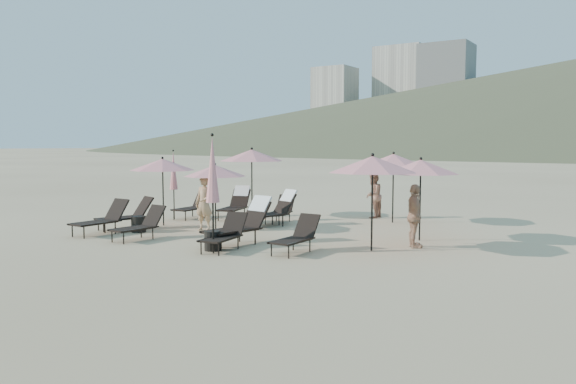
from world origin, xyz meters
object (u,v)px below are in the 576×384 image
Objects in this scene: umbrella_open_2 at (372,164)px; umbrella_open_4 at (393,160)px; umbrella_open_1 at (215,171)px; umbrella_closed_1 at (173,171)px; lounger_2 at (140,224)px; side_table_0 at (139,224)px; umbrella_open_3 at (252,155)px; beachgoer_b at (373,195)px; beachgoer_a at (204,203)px; umbrella_closed_0 at (213,170)px; beachgoer_c at (415,216)px; lounger_8 at (273,209)px; umbrella_open_5 at (421,167)px; lounger_1 at (102,218)px; lounger_0 at (127,215)px; lounger_6 at (194,206)px; lounger_7 at (236,203)px; umbrella_open_0 at (163,165)px; lounger_5 at (296,236)px; lounger_9 at (280,210)px; lounger_3 at (242,222)px; side_table_1 at (212,241)px; lounger_4 at (225,234)px.

umbrella_open_2 is 5.04m from umbrella_open_4.
umbrella_closed_1 reaches higher than umbrella_open_1.
lounger_2 is 3.33× the size of side_table_0.
umbrella_open_3 is 1.55× the size of beachgoer_b.
umbrella_open_1 reaches higher than beachgoer_a.
beachgoer_c is (3.68, 3.23, -1.16)m from umbrella_closed_0.
lounger_8 is 2.24m from beachgoer_a.
umbrella_open_5 is at bearing 37.02° from beachgoer_b.
umbrella_open_3 is (1.14, 5.60, 1.71)m from lounger_1.
umbrella_open_5 is at bearing 38.03° from lounger_0.
umbrella_open_4 is (6.02, 6.68, 1.59)m from lounger_1.
lounger_1 is 4.10m from lounger_6.
umbrella_open_5 is at bearing 2.37° from umbrella_closed_1.
lounger_7 is at bearing 92.16° from lounger_0.
umbrella_closed_1 reaches higher than umbrella_open_0.
lounger_5 is at bearing 101.50° from beachgoer_c.
umbrella_open_4 is (3.14, 1.87, 1.64)m from lounger_9.
umbrella_open_4 is 4.64m from beachgoer_c.
lounger_3 is 5.58m from lounger_6.
umbrella_open_0 is (-5.86, 1.53, 1.51)m from lounger_5.
lounger_2 is at bearing -161.97° from umbrella_open_2.
beachgoer_b reaches higher than lounger_1.
lounger_8 is (1.57, 4.02, 0.12)m from lounger_2.
umbrella_closed_1 is 1.51× the size of beachgoer_c.
umbrella_open_1 is (0.62, 2.37, 1.35)m from lounger_2.
umbrella_open_1 reaches higher than lounger_8.
umbrella_open_4 reaches higher than lounger_2.
umbrella_closed_0 is 1.77× the size of beachgoer_b.
lounger_5 is 2.03m from side_table_1.
umbrella_closed_0 is 5.03m from beachgoer_c.
lounger_2 is 0.84× the size of lounger_7.
lounger_1 reaches higher than side_table_1.
umbrella_closed_0 is at bearing -50.78° from umbrella_open_1.
lounger_6 is 8.19m from umbrella_open_2.
lounger_1 is 1.04m from side_table_0.
umbrella_open_3 is at bearing 143.78° from lounger_9.
umbrella_open_2 is (6.45, -2.99, 1.54)m from lounger_7.
umbrella_open_4 is (-1.44, 4.83, -0.02)m from umbrella_open_2.
lounger_4 is at bearing -44.39° from lounger_6.
lounger_9 is 0.68× the size of umbrella_open_4.
lounger_9 is at bearing 105.35° from side_table_1.
lounger_6 is 3.04m from beachgoer_a.
side_table_1 is (1.38, -5.02, -0.16)m from lounger_9.
side_table_0 is at bearing -137.35° from umbrella_open_1.
umbrella_open_2 is 1.73m from beachgoer_c.
lounger_1 is at bearing -109.50° from lounger_8.
lounger_1 is 1.13× the size of lounger_5.
side_table_1 is (-0.22, -0.20, -0.16)m from lounger_4.
umbrella_closed_0 is (0.19, -1.35, 1.37)m from lounger_3.
umbrella_open_0 reaches higher than lounger_6.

